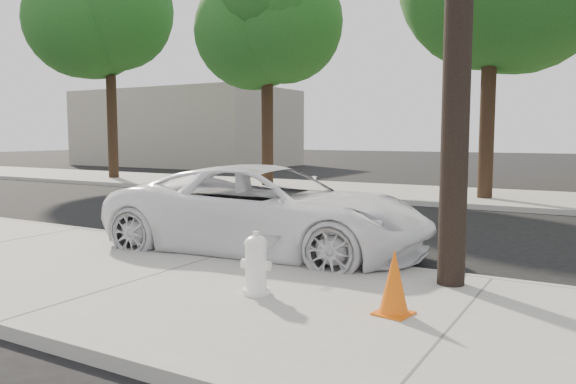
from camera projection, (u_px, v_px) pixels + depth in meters
The scene contains 10 objects.
ground at pixel (303, 237), 11.25m from camera, with size 120.00×120.00×0.00m, color black.
near_sidewalk at pixel (150, 281), 7.54m from camera, with size 90.00×4.40×0.15m, color gray.
far_sidewalk at pixel (426, 195), 18.56m from camera, with size 90.00×5.00×0.15m, color gray.
curb_near at pixel (244, 252), 9.43m from camera, with size 90.00×0.12×0.16m, color #9E9B93.
building_far at pixel (186, 128), 38.19m from camera, with size 14.00×8.00×5.00m, color gray.
tree_a at pixel (110, 31), 24.23m from camera, with size 4.65×4.50×9.00m.
tree_b at pixel (269, 22), 20.46m from camera, with size 4.34×4.20×8.45m.
police_cruiser at pixel (269, 210), 9.46m from camera, with size 2.54×5.51×1.53m, color white.
fire_hydrant at pixel (256, 266), 6.65m from camera, with size 0.37×0.34×0.70m.
traffic_cone at pixel (394, 283), 5.88m from camera, with size 0.41×0.41×0.70m.
Camera 1 is at (5.30, -9.76, 2.03)m, focal length 35.00 mm.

